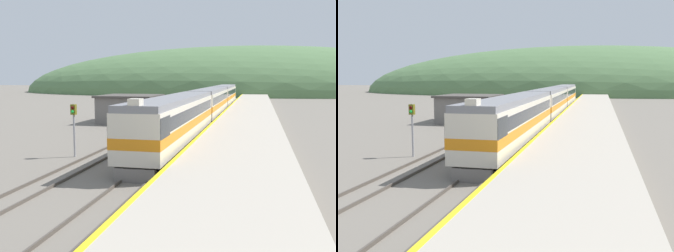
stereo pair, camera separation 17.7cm
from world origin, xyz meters
The scene contains 9 objects.
track_main centered at (0.00, 70.00, 0.08)m, with size 1.52×180.00×0.16m.
track_siding centered at (-4.49, 70.00, 0.08)m, with size 1.52×180.00×0.16m.
platform centered at (5.07, 50.00, 0.53)m, with size 6.68×140.00×1.07m.
distant_hills centered at (0.00, 142.96, 0.00)m, with size 165.62×74.53×33.02m.
station_shed centered at (-9.24, 45.25, 1.71)m, with size 7.05×7.28×3.38m.
express_train_lead_car centered at (0.00, 28.86, 2.23)m, with size 2.91×21.89×4.43m.
carriage_second centered at (0.00, 51.08, 2.22)m, with size 2.90×20.32×4.07m.
carriage_third centered at (0.00, 72.29, 2.22)m, with size 2.90×20.32×4.07m.
signal_post_siding centered at (-6.18, 23.85, 2.69)m, with size 0.36×0.42×3.74m.
Camera 1 is at (6.30, -0.98, 5.54)m, focal length 42.00 mm.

